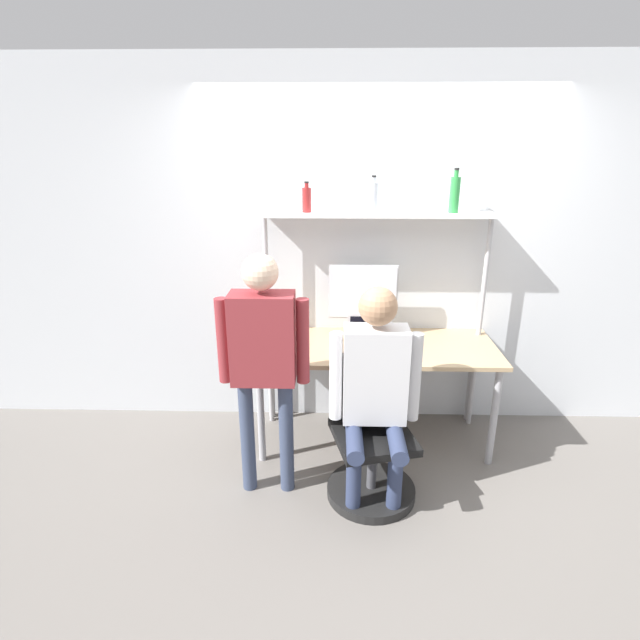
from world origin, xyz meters
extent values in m
plane|color=slate|center=(0.00, 0.00, 0.00)|extent=(12.00, 12.00, 0.00)
cube|color=silver|center=(0.00, 0.76, 1.35)|extent=(8.00, 0.06, 2.70)
cube|color=tan|center=(0.00, 0.38, 0.75)|extent=(1.71, 0.71, 0.03)
cylinder|color=#A5A5AA|center=(-0.79, 0.08, 0.37)|extent=(0.05, 0.05, 0.73)
cylinder|color=#A5A5AA|center=(0.79, 0.08, 0.37)|extent=(0.05, 0.05, 0.73)
cylinder|color=#A5A5AA|center=(-0.79, 0.67, 0.37)|extent=(0.05, 0.05, 0.73)
cylinder|color=#A5A5AA|center=(0.79, 0.67, 0.37)|extent=(0.05, 0.05, 0.73)
cube|color=white|center=(0.00, 0.61, 1.65)|extent=(1.62, 0.23, 0.02)
cylinder|color=#B2B2B7|center=(-0.79, 0.61, 0.83)|extent=(0.04, 0.04, 1.66)
cylinder|color=#B2B2B7|center=(0.79, 0.61, 0.83)|extent=(0.04, 0.04, 1.66)
cylinder|color=#B7B7BC|center=(-0.09, 0.57, 0.77)|extent=(0.19, 0.19, 0.01)
cylinder|color=#B7B7BC|center=(-0.09, 0.57, 0.84)|extent=(0.06, 0.06, 0.14)
cube|color=#B7B7BC|center=(-0.09, 0.58, 1.10)|extent=(0.50, 0.01, 0.40)
cube|color=silver|center=(-0.09, 0.57, 1.10)|extent=(0.48, 0.02, 0.38)
cube|color=silver|center=(-0.05, 0.19, 0.77)|extent=(0.31, 0.25, 0.01)
cube|color=black|center=(-0.05, 0.17, 0.77)|extent=(0.26, 0.14, 0.00)
cube|color=silver|center=(-0.05, 0.30, 0.89)|extent=(0.31, 0.03, 0.25)
cube|color=black|center=(-0.05, 0.30, 0.89)|extent=(0.27, 0.02, 0.22)
cube|color=black|center=(0.20, 0.15, 0.77)|extent=(0.07, 0.15, 0.01)
cube|color=black|center=(0.20, 0.15, 0.77)|extent=(0.06, 0.13, 0.00)
cylinder|color=black|center=(-0.05, -0.28, 0.03)|extent=(0.56, 0.56, 0.06)
cylinder|color=#4C4C51|center=(-0.05, -0.28, 0.23)|extent=(0.06, 0.06, 0.34)
cube|color=black|center=(-0.05, -0.28, 0.43)|extent=(0.56, 0.56, 0.05)
cube|color=black|center=(-0.10, -0.07, 0.68)|extent=(0.41, 0.14, 0.45)
cylinder|color=#2D3856|center=(-0.18, -0.45, 0.23)|extent=(0.09, 0.09, 0.45)
cylinder|color=#2D3856|center=(0.07, -0.45, 0.23)|extent=(0.09, 0.09, 0.45)
cylinder|color=#2D3856|center=(-0.18, -0.42, 0.50)|extent=(0.10, 0.38, 0.10)
cylinder|color=#2D3856|center=(0.07, -0.42, 0.50)|extent=(0.10, 0.38, 0.10)
cube|color=silver|center=(-0.05, -0.25, 0.83)|extent=(0.37, 0.20, 0.58)
cylinder|color=silver|center=(-0.29, -0.25, 0.82)|extent=(0.08, 0.08, 0.55)
cylinder|color=silver|center=(0.18, -0.25, 0.82)|extent=(0.08, 0.08, 0.55)
sphere|color=tan|center=(-0.05, -0.25, 1.26)|extent=(0.22, 0.22, 0.22)
cylinder|color=#38425B|center=(-0.84, -0.22, 0.39)|extent=(0.09, 0.09, 0.77)
cylinder|color=#38425B|center=(-0.59, -0.22, 0.39)|extent=(0.09, 0.09, 0.77)
cube|color=maroon|center=(-0.71, -0.22, 1.05)|extent=(0.38, 0.20, 0.55)
cylinder|color=maroon|center=(-0.95, -0.22, 1.03)|extent=(0.08, 0.08, 0.52)
cylinder|color=maroon|center=(-0.48, -0.22, 1.03)|extent=(0.08, 0.08, 0.52)
sphere|color=beige|center=(-0.71, -0.22, 1.44)|extent=(0.21, 0.21, 0.21)
cylinder|color=silver|center=(-0.03, 0.61, 1.76)|extent=(0.07, 0.07, 0.20)
cylinder|color=silver|center=(-0.03, 0.61, 1.88)|extent=(0.03, 0.03, 0.04)
cylinder|color=black|center=(-0.03, 0.61, 1.91)|extent=(0.03, 0.03, 0.01)
cylinder|color=#2D8C3F|center=(0.52, 0.61, 1.78)|extent=(0.07, 0.07, 0.24)
cylinder|color=#2D8C3F|center=(0.52, 0.61, 1.92)|extent=(0.03, 0.03, 0.04)
cylinder|color=black|center=(0.52, 0.61, 1.95)|extent=(0.03, 0.03, 0.01)
cylinder|color=maroon|center=(-0.49, 0.61, 1.75)|extent=(0.06, 0.06, 0.17)
cylinder|color=maroon|center=(-0.49, 0.61, 1.85)|extent=(0.03, 0.03, 0.03)
cylinder|color=black|center=(-0.49, 0.61, 1.87)|extent=(0.03, 0.03, 0.01)
camera|label=1|loc=(-0.31, -2.91, 2.13)|focal=28.00mm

